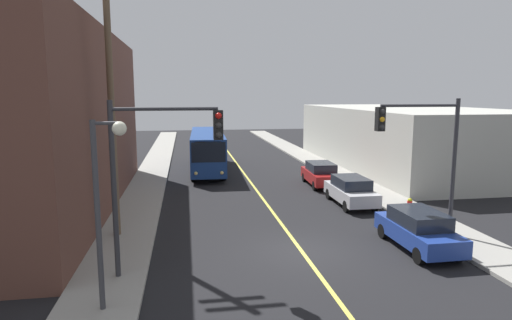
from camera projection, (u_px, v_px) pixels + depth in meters
name	position (u px, v px, depth m)	size (l,w,h in m)	color
ground_plane	(301.00, 251.00, 17.71)	(120.00, 120.00, 0.00)	black
sidewalk_left	(142.00, 198.00, 26.31)	(2.50, 90.00, 0.15)	gray
sidewalk_right	(368.00, 190.00, 28.60)	(2.50, 90.00, 0.15)	gray
lane_stripe_center	(249.00, 180.00, 32.34)	(0.16, 60.00, 0.01)	#D8CC4C
building_left_brick	(15.00, 122.00, 23.09)	(10.00, 22.28, 9.73)	brown
building_right_warehouse	(406.00, 137.00, 37.99)	(12.00, 23.75, 5.11)	#B2B2A8
city_bus	(207.00, 149.00, 35.78)	(2.96, 12.22, 3.20)	navy
parked_car_blue	(418.00, 229.00, 17.83)	(1.85, 4.41, 1.62)	navy
parked_car_silver	(351.00, 190.00, 24.93)	(1.84, 4.41, 1.62)	#B7B7BC
parked_car_red	(321.00, 174.00, 30.12)	(1.97, 4.47, 1.62)	maroon
utility_pole_near	(110.00, 87.00, 18.37)	(2.40, 0.28, 11.86)	brown
traffic_signal_left_corner	(160.00, 155.00, 14.54)	(3.75, 0.48, 6.00)	#2D2D33
traffic_signal_right_corner	(423.00, 142.00, 18.49)	(3.75, 0.48, 6.00)	#2D2D33
street_lamp_left	(104.00, 188.00, 12.16)	(0.98, 0.40, 5.50)	#38383D
fire_hydrant	(410.00, 206.00, 22.55)	(0.44, 0.26, 0.84)	red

